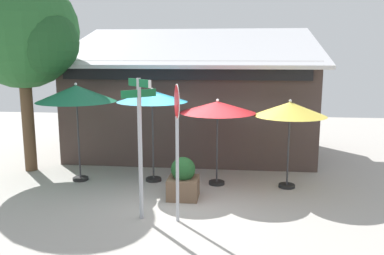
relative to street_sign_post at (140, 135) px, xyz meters
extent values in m
cube|color=#ADA8A0|center=(1.01, 1.27, -1.92)|extent=(28.00, 28.00, 0.10)
cube|color=#473833|center=(0.43, 6.29, -0.19)|extent=(8.17, 4.58, 3.36)
cube|color=silver|center=(0.43, 6.14, 1.98)|extent=(8.67, 5.14, 1.45)
cube|color=black|center=(0.43, 3.95, 1.14)|extent=(7.57, 0.16, 0.44)
cylinder|color=#A8AAB2|center=(0.00, 0.00, -0.33)|extent=(0.09, 0.09, 3.07)
cube|color=#116B38|center=(0.00, 0.00, 1.11)|extent=(0.59, 0.62, 0.16)
cube|color=#116B38|center=(0.00, 0.00, 0.89)|extent=(0.62, 0.59, 0.16)
cube|color=white|center=(0.30, -0.32, 1.11)|extent=(0.07, 0.07, 0.16)
cylinder|color=#A8AAB2|center=(0.80, -0.04, -0.72)|extent=(0.07, 0.07, 2.29)
cylinder|color=white|center=(0.80, -0.04, 0.73)|extent=(0.22, 0.71, 0.74)
cylinder|color=red|center=(0.80, -0.04, 0.73)|extent=(0.21, 0.67, 0.69)
cylinder|color=black|center=(-2.38, 2.48, -1.83)|extent=(0.44, 0.44, 0.08)
cylinder|color=#333335|center=(-2.38, 2.48, -0.71)|extent=(0.05, 0.05, 2.31)
cone|color=#1E724C|center=(-2.38, 2.48, 0.62)|extent=(2.20, 2.20, 0.46)
sphere|color=silver|center=(-2.38, 2.48, 0.88)|extent=(0.08, 0.08, 0.08)
cylinder|color=black|center=(-0.29, 2.66, -1.83)|extent=(0.44, 0.44, 0.08)
cylinder|color=#333335|center=(-0.29, 2.66, -0.71)|extent=(0.05, 0.05, 2.32)
cone|color=#2D99BC|center=(-0.29, 2.66, 0.56)|extent=(1.95, 1.95, 0.31)
sphere|color=silver|center=(-0.29, 2.66, 0.74)|extent=(0.08, 0.08, 0.08)
cylinder|color=black|center=(1.51, 2.55, -1.83)|extent=(0.44, 0.44, 0.08)
cylinder|color=#333335|center=(1.51, 2.55, -0.84)|extent=(0.05, 0.05, 2.06)
cone|color=#B21E23|center=(1.51, 2.55, 0.29)|extent=(2.06, 2.06, 0.30)
sphere|color=silver|center=(1.51, 2.55, 0.48)|extent=(0.08, 0.08, 0.08)
cylinder|color=black|center=(3.42, 2.50, -1.83)|extent=(0.44, 0.44, 0.08)
cylinder|color=#333335|center=(3.42, 2.50, -0.86)|extent=(0.05, 0.05, 2.01)
cone|color=#EAD14C|center=(3.42, 2.50, 0.28)|extent=(1.90, 1.90, 0.37)
sphere|color=silver|center=(3.42, 2.50, 0.49)|extent=(0.08, 0.08, 0.08)
cylinder|color=brown|center=(-4.29, 3.30, -0.39)|extent=(0.36, 0.36, 2.96)
sphere|color=#28602D|center=(-4.29, 3.30, 2.35)|extent=(3.34, 3.34, 3.34)
sphere|color=#1E4C23|center=(-3.37, 2.89, 2.01)|extent=(1.88, 1.88, 1.88)
cube|color=brown|center=(0.74, 1.37, -1.60)|extent=(0.76, 0.76, 0.53)
sphere|color=#1E4C23|center=(0.74, 1.37, -1.12)|extent=(0.61, 0.61, 0.61)
camera|label=1|loc=(2.02, -8.18, 1.69)|focal=37.71mm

